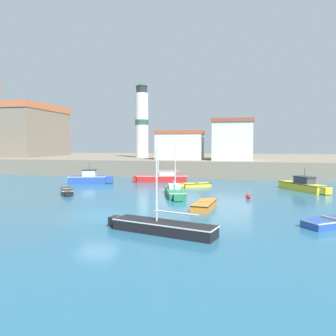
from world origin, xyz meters
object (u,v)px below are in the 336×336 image
(mooring_buoy, at_px, (248,196))
(sailboat_red_1, at_px, (161,178))
(dinghy_yellow_3, at_px, (196,185))
(motorboat_blue_5, at_px, (89,178))
(dinghy_orange_6, at_px, (205,205))
(harbor_shed_near_wharf, at_px, (180,145))
(sailboat_green_4, at_px, (175,191))
(harbor_shed_far_end, at_px, (233,140))
(sailboat_black_7, at_px, (162,226))
(motorboat_yellow_0, at_px, (303,185))
(dinghy_black_9, at_px, (67,191))
(lighthouse, at_px, (142,121))
(dinghy_blue_2, at_px, (332,222))
(church, at_px, (22,128))

(mooring_buoy, bearing_deg, sailboat_red_1, 133.73)
(dinghy_yellow_3, distance_m, motorboat_blue_5, 12.89)
(dinghy_orange_6, relative_size, harbor_shed_near_wharf, 0.57)
(sailboat_green_4, xyz_separation_m, dinghy_orange_6, (3.30, -5.29, -0.13))
(dinghy_yellow_3, bearing_deg, motorboat_blue_5, 179.03)
(mooring_buoy, relative_size, harbor_shed_far_end, 0.06)
(dinghy_yellow_3, distance_m, sailboat_black_7, 19.39)
(motorboat_yellow_0, height_order, harbor_shed_far_end, harbor_shed_far_end)
(motorboat_blue_5, xyz_separation_m, dinghy_black_9, (1.69, -8.17, -0.35))
(dinghy_black_9, distance_m, lighthouse, 29.36)
(motorboat_yellow_0, bearing_deg, harbor_shed_near_wharf, 136.46)
(mooring_buoy, height_order, harbor_shed_far_end, harbor_shed_far_end)
(sailboat_red_1, relative_size, sailboat_green_4, 1.11)
(motorboat_yellow_0, bearing_deg, motorboat_blue_5, 177.60)
(sailboat_black_7, bearing_deg, motorboat_yellow_0, 61.02)
(sailboat_red_1, height_order, mooring_buoy, sailboat_red_1)
(dinghy_yellow_3, relative_size, motorboat_blue_5, 0.68)
(lighthouse, bearing_deg, dinghy_yellow_3, -58.41)
(sailboat_red_1, xyz_separation_m, harbor_shed_far_end, (8.43, 10.53, 4.91))
(dinghy_blue_2, height_order, dinghy_black_9, dinghy_black_9)
(motorboat_yellow_0, distance_m, sailboat_green_4, 13.52)
(sailboat_red_1, xyz_separation_m, harbor_shed_near_wharf, (0.43, 10.25, 4.11))
(dinghy_orange_6, bearing_deg, sailboat_red_1, 114.23)
(motorboat_blue_5, height_order, harbor_shed_near_wharf, harbor_shed_near_wharf)
(dinghy_yellow_3, relative_size, sailboat_green_4, 0.60)
(harbor_shed_near_wharf, bearing_deg, sailboat_black_7, -81.16)
(motorboat_yellow_0, xyz_separation_m, harbor_shed_near_wharf, (-15.47, 14.70, 4.07))
(harbor_shed_near_wharf, bearing_deg, motorboat_yellow_0, -43.54)
(sailboat_black_7, bearing_deg, harbor_shed_near_wharf, 98.84)
(sailboat_green_4, bearing_deg, dinghy_black_9, -173.67)
(sailboat_green_4, relative_size, harbor_shed_near_wharf, 0.83)
(mooring_buoy, bearing_deg, harbor_shed_near_wharf, 115.20)
(motorboat_blue_5, xyz_separation_m, harbor_shed_far_end, (16.52, 13.97, 4.80))
(sailboat_red_1, bearing_deg, harbor_shed_far_end, 51.30)
(motorboat_yellow_0, bearing_deg, dinghy_black_9, -162.18)
(dinghy_orange_6, relative_size, dinghy_black_9, 1.26)
(sailboat_black_7, relative_size, dinghy_black_9, 1.92)
(lighthouse, bearing_deg, dinghy_orange_6, -65.52)
(motorboat_yellow_0, distance_m, harbor_shed_near_wharf, 21.72)
(sailboat_green_4, bearing_deg, church, 142.44)
(motorboat_blue_5, bearing_deg, sailboat_red_1, 23.06)
(dinghy_yellow_3, xyz_separation_m, church, (-37.30, 21.10, 7.62))
(motorboat_yellow_0, distance_m, mooring_buoy, 8.46)
(dinghy_black_9, bearing_deg, sailboat_black_7, -43.57)
(dinghy_yellow_3, relative_size, lighthouse, 0.27)
(dinghy_orange_6, bearing_deg, church, 140.02)
(motorboat_yellow_0, xyz_separation_m, sailboat_red_1, (-15.90, 4.45, -0.04))
(dinghy_blue_2, relative_size, lighthouse, 0.27)
(motorboat_blue_5, relative_size, dinghy_black_9, 1.64)
(dinghy_yellow_3, distance_m, harbor_shed_near_wharf, 15.22)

